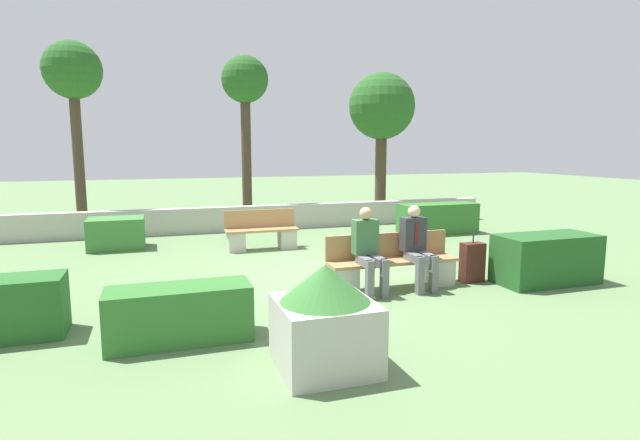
{
  "coord_description": "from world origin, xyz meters",
  "views": [
    {
      "loc": [
        -2.61,
        -8.27,
        2.24
      ],
      "look_at": [
        0.29,
        0.5,
        0.9
      ],
      "focal_mm": 28.0,
      "sensor_mm": 36.0,
      "label": 1
    }
  ],
  "objects_px": {
    "tree_leftmost": "(73,77)",
    "person_seated_woman": "(368,246)",
    "planter_corner_left": "(325,318)",
    "tree_center_right": "(382,109)",
    "person_seated_man": "(417,243)",
    "tree_center_left": "(245,88)",
    "bench_front": "(392,266)",
    "suitcase": "(472,262)",
    "bench_left_side": "(262,235)"
  },
  "relations": [
    {
      "from": "planter_corner_left",
      "to": "suitcase",
      "type": "height_order",
      "value": "planter_corner_left"
    },
    {
      "from": "planter_corner_left",
      "to": "tree_center_right",
      "type": "distance_m",
      "value": 11.66
    },
    {
      "from": "bench_left_side",
      "to": "person_seated_man",
      "type": "bearing_deg",
      "value": -64.84
    },
    {
      "from": "person_seated_woman",
      "to": "tree_center_right",
      "type": "relative_size",
      "value": 0.29
    },
    {
      "from": "person_seated_man",
      "to": "planter_corner_left",
      "type": "bearing_deg",
      "value": -135.03
    },
    {
      "from": "person_seated_man",
      "to": "person_seated_woman",
      "type": "bearing_deg",
      "value": 179.98
    },
    {
      "from": "suitcase",
      "to": "tree_center_left",
      "type": "xyz_separation_m",
      "value": [
        -2.38,
        7.95,
        3.64
      ]
    },
    {
      "from": "bench_left_side",
      "to": "tree_center_right",
      "type": "xyz_separation_m",
      "value": [
        4.66,
        3.78,
        3.13
      ]
    },
    {
      "from": "person_seated_woman",
      "to": "tree_leftmost",
      "type": "bearing_deg",
      "value": 121.91
    },
    {
      "from": "tree_center_left",
      "to": "person_seated_woman",
      "type": "bearing_deg",
      "value": -86.73
    },
    {
      "from": "person_seated_man",
      "to": "tree_leftmost",
      "type": "relative_size",
      "value": 0.26
    },
    {
      "from": "tree_center_left",
      "to": "tree_center_right",
      "type": "bearing_deg",
      "value": -4.8
    },
    {
      "from": "person_seated_woman",
      "to": "tree_leftmost",
      "type": "distance_m",
      "value": 10.09
    },
    {
      "from": "bench_front",
      "to": "person_seated_man",
      "type": "relative_size",
      "value": 1.62
    },
    {
      "from": "suitcase",
      "to": "tree_center_right",
      "type": "xyz_separation_m",
      "value": [
        1.86,
        7.59,
        3.12
      ]
    },
    {
      "from": "person_seated_woman",
      "to": "planter_corner_left",
      "type": "distance_m",
      "value": 2.79
    },
    {
      "from": "person_seated_woman",
      "to": "suitcase",
      "type": "xyz_separation_m",
      "value": [
        1.92,
        0.04,
        -0.4
      ]
    },
    {
      "from": "tree_center_right",
      "to": "person_seated_man",
      "type": "bearing_deg",
      "value": -111.08
    },
    {
      "from": "bench_front",
      "to": "person_seated_man",
      "type": "distance_m",
      "value": 0.54
    },
    {
      "from": "person_seated_man",
      "to": "tree_leftmost",
      "type": "xyz_separation_m",
      "value": [
        -5.87,
        8.08,
        3.37
      ]
    },
    {
      "from": "person_seated_woman",
      "to": "tree_center_right",
      "type": "xyz_separation_m",
      "value": [
        3.78,
        7.63,
        2.72
      ]
    },
    {
      "from": "planter_corner_left",
      "to": "suitcase",
      "type": "distance_m",
      "value": 4.18
    },
    {
      "from": "tree_leftmost",
      "to": "tree_center_right",
      "type": "xyz_separation_m",
      "value": [
        8.81,
        -0.44,
        -0.65
      ]
    },
    {
      "from": "planter_corner_left",
      "to": "person_seated_woman",
      "type": "bearing_deg",
      "value": 57.29
    },
    {
      "from": "person_seated_woman",
      "to": "tree_leftmost",
      "type": "height_order",
      "value": "tree_leftmost"
    },
    {
      "from": "person_seated_woman",
      "to": "tree_leftmost",
      "type": "xyz_separation_m",
      "value": [
        -5.03,
        8.08,
        3.37
      ]
    },
    {
      "from": "person_seated_man",
      "to": "planter_corner_left",
      "type": "height_order",
      "value": "person_seated_man"
    },
    {
      "from": "tree_center_left",
      "to": "tree_center_right",
      "type": "xyz_separation_m",
      "value": [
        4.24,
        -0.36,
        -0.52
      ]
    },
    {
      "from": "bench_left_side",
      "to": "person_seated_man",
      "type": "xyz_separation_m",
      "value": [
        1.72,
        -3.85,
        0.41
      ]
    },
    {
      "from": "person_seated_man",
      "to": "person_seated_woman",
      "type": "distance_m",
      "value": 0.84
    },
    {
      "from": "bench_left_side",
      "to": "bench_front",
      "type": "bearing_deg",
      "value": -68.58
    },
    {
      "from": "bench_left_side",
      "to": "tree_center_right",
      "type": "bearing_deg",
      "value": 40.14
    },
    {
      "from": "planter_corner_left",
      "to": "tree_center_left",
      "type": "xyz_separation_m",
      "value": [
        1.05,
        10.33,
        3.44
      ]
    },
    {
      "from": "bench_front",
      "to": "bench_left_side",
      "type": "relative_size",
      "value": 1.34
    },
    {
      "from": "tree_leftmost",
      "to": "tree_center_left",
      "type": "relative_size",
      "value": 1.03
    },
    {
      "from": "tree_center_right",
      "to": "tree_center_left",
      "type": "bearing_deg",
      "value": 175.2
    },
    {
      "from": "person_seated_man",
      "to": "tree_center_left",
      "type": "relative_size",
      "value": 0.27
    },
    {
      "from": "bench_front",
      "to": "tree_leftmost",
      "type": "bearing_deg",
      "value": 124.85
    },
    {
      "from": "tree_leftmost",
      "to": "person_seated_woman",
      "type": "bearing_deg",
      "value": -58.09
    },
    {
      "from": "planter_corner_left",
      "to": "tree_center_right",
      "type": "bearing_deg",
      "value": 62.08
    },
    {
      "from": "tree_center_right",
      "to": "planter_corner_left",
      "type": "bearing_deg",
      "value": -117.92
    },
    {
      "from": "suitcase",
      "to": "tree_center_right",
      "type": "relative_size",
      "value": 0.19
    },
    {
      "from": "bench_front",
      "to": "suitcase",
      "type": "height_order",
      "value": "same"
    },
    {
      "from": "bench_front",
      "to": "suitcase",
      "type": "distance_m",
      "value": 1.44
    },
    {
      "from": "tree_leftmost",
      "to": "planter_corner_left",
      "type": "bearing_deg",
      "value": -71.31
    },
    {
      "from": "person_seated_woman",
      "to": "tree_center_left",
      "type": "bearing_deg",
      "value": 93.27
    },
    {
      "from": "person_seated_woman",
      "to": "planter_corner_left",
      "type": "bearing_deg",
      "value": -122.71
    },
    {
      "from": "bench_left_side",
      "to": "person_seated_woman",
      "type": "distance_m",
      "value": 3.97
    },
    {
      "from": "bench_left_side",
      "to": "tree_leftmost",
      "type": "distance_m",
      "value": 7.03
    },
    {
      "from": "bench_left_side",
      "to": "planter_corner_left",
      "type": "distance_m",
      "value": 6.23
    }
  ]
}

